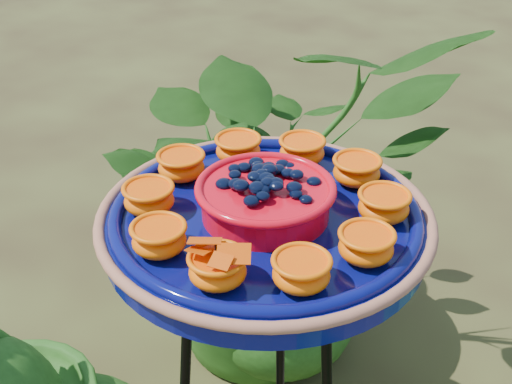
# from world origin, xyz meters

# --- Properties ---
(feeder_dish) EXTENTS (0.60, 0.60, 0.11)m
(feeder_dish) POSITION_xyz_m (-0.07, -0.08, 0.95)
(feeder_dish) COLOR #070B55
(feeder_dish) RESTS_ON tripod_stand
(shrub_back_left) EXTENTS (1.17, 1.20, 1.02)m
(shrub_back_left) POSITION_xyz_m (-0.53, 0.59, 0.51)
(shrub_back_left) COLOR #1F4B14
(shrub_back_left) RESTS_ON ground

